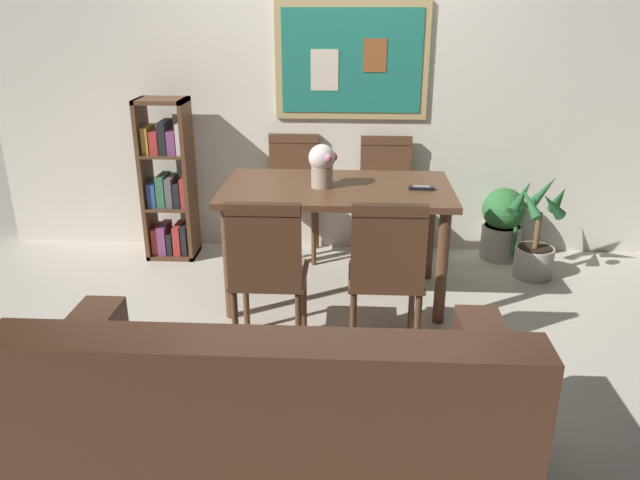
% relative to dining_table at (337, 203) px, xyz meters
% --- Properties ---
extents(ground_plane, '(12.00, 12.00, 0.00)m').
position_rel_dining_table_xyz_m(ground_plane, '(-0.05, -0.48, -0.65)').
color(ground_plane, beige).
extents(wall_back_with_painting, '(5.20, 0.14, 2.60)m').
position_rel_dining_table_xyz_m(wall_back_with_painting, '(-0.05, 0.95, 0.65)').
color(wall_back_with_painting, silver).
rests_on(wall_back_with_painting, ground_plane).
extents(dining_table, '(1.44, 0.82, 0.76)m').
position_rel_dining_table_xyz_m(dining_table, '(0.00, 0.00, 0.00)').
color(dining_table, brown).
rests_on(dining_table, ground_plane).
extents(dining_chair_far_right, '(0.40, 0.41, 0.91)m').
position_rel_dining_table_xyz_m(dining_chair_far_right, '(0.34, 0.73, -0.11)').
color(dining_chair_far_right, brown).
rests_on(dining_chair_far_right, ground_plane).
extents(dining_chair_near_right, '(0.40, 0.41, 0.91)m').
position_rel_dining_table_xyz_m(dining_chair_near_right, '(0.29, -0.73, -0.11)').
color(dining_chair_near_right, brown).
rests_on(dining_chair_near_right, ground_plane).
extents(dining_chair_far_left, '(0.40, 0.41, 0.91)m').
position_rel_dining_table_xyz_m(dining_chair_far_left, '(-0.35, 0.77, -0.11)').
color(dining_chair_far_left, brown).
rests_on(dining_chair_far_left, ground_plane).
extents(dining_chair_near_left, '(0.40, 0.41, 0.91)m').
position_rel_dining_table_xyz_m(dining_chair_near_left, '(-0.34, -0.75, -0.11)').
color(dining_chair_near_left, brown).
rests_on(dining_chair_near_left, ground_plane).
extents(leather_couch, '(1.80, 0.84, 0.84)m').
position_rel_dining_table_xyz_m(leather_couch, '(-0.17, -1.79, -0.34)').
color(leather_couch, '#472819').
rests_on(leather_couch, ground_plane).
extents(bookshelf, '(0.36, 0.28, 1.20)m').
position_rel_dining_table_xyz_m(bookshelf, '(-1.27, 0.65, -0.09)').
color(bookshelf, brown).
rests_on(bookshelf, ground_plane).
extents(potted_ivy, '(0.32, 0.33, 0.55)m').
position_rel_dining_table_xyz_m(potted_ivy, '(1.24, 0.74, -0.37)').
color(potted_ivy, '#B2ADA3').
rests_on(potted_ivy, ground_plane).
extents(potted_palm, '(0.40, 0.41, 0.74)m').
position_rel_dining_table_xyz_m(potted_palm, '(1.39, 0.40, -0.38)').
color(potted_palm, '#B2ADA3').
rests_on(potted_palm, ground_plane).
extents(flower_vase, '(0.18, 0.18, 0.27)m').
position_rel_dining_table_xyz_m(flower_vase, '(-0.09, -0.02, 0.26)').
color(flower_vase, tan).
rests_on(flower_vase, dining_table).
extents(tv_remote, '(0.16, 0.05, 0.02)m').
position_rel_dining_table_xyz_m(tv_remote, '(0.52, -0.05, 0.12)').
color(tv_remote, black).
rests_on(tv_remote, dining_table).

